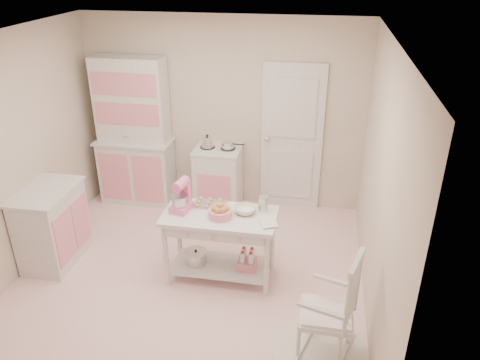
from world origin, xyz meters
name	(u,v)px	position (x,y,z in m)	size (l,w,h in m)	color
room_shell	(182,140)	(0.00, 0.00, 1.65)	(3.84, 3.84, 2.62)	pink
door	(292,139)	(0.95, 1.87, 1.02)	(0.82, 0.05, 2.04)	white
hutch	(133,133)	(-1.22, 1.66, 1.04)	(1.06, 0.50, 2.08)	white
stove	(218,179)	(-0.02, 1.61, 0.46)	(0.62, 0.57, 0.92)	white
base_cabinet	(52,226)	(-1.63, 0.07, 0.46)	(0.54, 0.84, 0.92)	white
lace_rug	(322,352)	(1.49, -0.84, 0.01)	(0.92, 0.92, 0.01)	white
rocking_chair	(327,305)	(1.49, -0.84, 0.55)	(0.48, 0.72, 1.10)	white
work_table	(220,246)	(0.34, 0.09, 0.40)	(1.20, 0.60, 0.80)	white
stand_mixer	(181,196)	(-0.08, 0.11, 0.97)	(0.20, 0.28, 0.34)	pink
cookie_tray	(210,204)	(0.19, 0.27, 0.81)	(0.34, 0.24, 0.02)	silver
bread_basket	(220,213)	(0.36, 0.04, 0.85)	(0.25, 0.25, 0.09)	pink
mixing_bowl	(245,210)	(0.60, 0.17, 0.84)	(0.23, 0.23, 0.07)	silver
metal_pitcher	(263,204)	(0.78, 0.25, 0.89)	(0.10, 0.10, 0.17)	silver
recipe_book	(260,224)	(0.79, -0.03, 0.81)	(0.16, 0.22, 0.02)	silver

